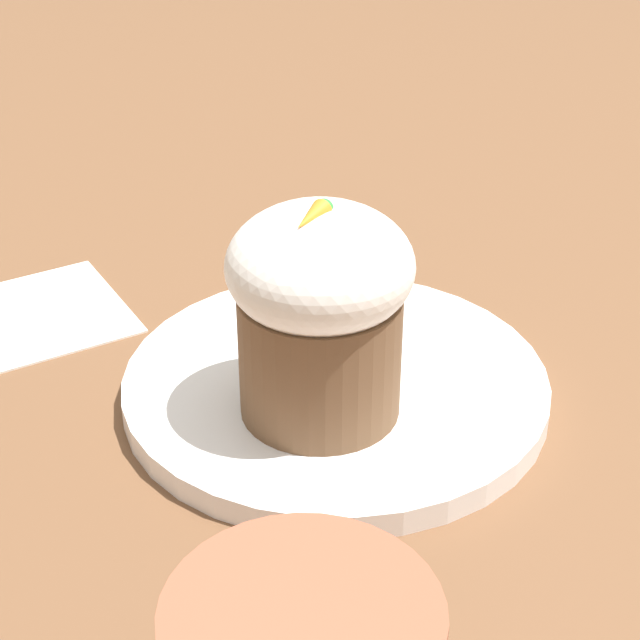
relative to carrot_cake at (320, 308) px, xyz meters
The scene contains 5 objects.
ground_plane 0.07m from the carrot_cake, 165.41° to the right, with size 4.00×4.00×0.00m, color brown.
dessert_plate 0.07m from the carrot_cake, 165.41° to the right, with size 0.20×0.20×0.01m.
carrot_cake is the anchor object (origin of this frame).
spoon 0.06m from the carrot_cake, behind, with size 0.12×0.08×0.01m.
paper_napkin 0.20m from the carrot_cake, 91.37° to the right, with size 0.14×0.13×0.00m.
Camera 1 is at (0.37, 0.21, 0.30)m, focal length 60.00 mm.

